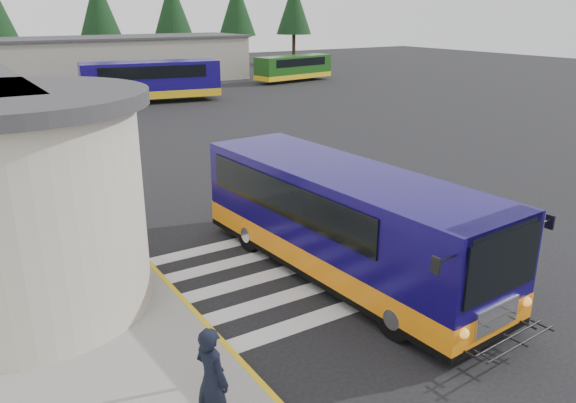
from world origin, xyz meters
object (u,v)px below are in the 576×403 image
pedestrian_a (212,380)px  far_bus_b (294,67)px  transit_bus (343,225)px  far_bus_a (151,80)px  pedestrian_b (120,271)px  bollard (208,357)px

pedestrian_a → far_bus_b: size_ratio=0.22×
far_bus_b → transit_bus: bearing=139.3°
far_bus_a → pedestrian_a: bearing=171.4°
transit_bus → pedestrian_a: bearing=-149.5°
pedestrian_a → pedestrian_b: (-0.03, 4.83, -0.10)m
bollard → far_bus_b: (26.40, 38.08, 0.64)m
pedestrian_b → far_bus_a: (10.99, 29.19, 0.69)m
pedestrian_b → far_bus_a: far_bus_a is taller
transit_bus → pedestrian_b: bearing=163.8°
pedestrian_a → far_bus_a: 35.75m
pedestrian_a → pedestrian_b: pedestrian_a is taller
far_bus_a → bollard: bearing=171.5°
pedestrian_a → far_bus_a: (10.97, 34.02, 0.59)m
transit_bus → pedestrian_b: transit_bus is taller
transit_bus → bollard: 5.58m
pedestrian_b → far_bus_a: size_ratio=0.16×
pedestrian_a → far_bus_b: far_bus_b is taller
pedestrian_b → far_bus_b: 43.59m
bollard → pedestrian_b: bearing=96.7°
transit_bus → pedestrian_a: size_ratio=5.49×
pedestrian_a → far_bus_a: far_bus_a is taller
pedestrian_a → far_bus_a: size_ratio=0.18×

